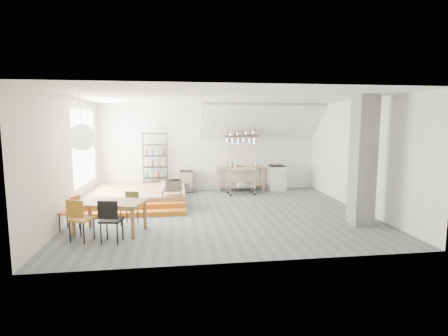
{
  "coord_description": "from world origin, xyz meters",
  "views": [
    {
      "loc": [
        -1.25,
        -9.49,
        2.53
      ],
      "look_at": [
        0.17,
        0.8,
        1.18
      ],
      "focal_mm": 28.0,
      "sensor_mm": 36.0,
      "label": 1
    }
  ],
  "objects": [
    {
      "name": "paper_lantern",
      "position": [
        -3.36,
        -1.2,
        2.2
      ],
      "size": [
        0.6,
        0.6,
        0.6
      ],
      "primitive_type": "sphere",
      "color": "white",
      "rests_on": "ceiling"
    },
    {
      "name": "pot_rack",
      "position": [
        1.13,
        2.92,
        1.98
      ],
      "size": [
        1.2,
        0.5,
        1.43
      ],
      "color": "#3E2718",
      "rests_on": "ceiling"
    },
    {
      "name": "chair_mustard",
      "position": [
        -3.31,
        -1.95,
        0.56
      ],
      "size": [
        0.57,
        0.57,
        0.94
      ],
      "rotation": [
        0.0,
        0.0,
        2.73
      ],
      "color": "#AF791E",
      "rests_on": "ground"
    },
    {
      "name": "wall_left",
      "position": [
        -4.0,
        0.0,
        1.6
      ],
      "size": [
        0.04,
        7.0,
        3.2
      ],
      "primitive_type": "cube",
      "color": "silver",
      "rests_on": "ground"
    },
    {
      "name": "kitchen_counter",
      "position": [
        1.1,
        3.15,
        0.63
      ],
      "size": [
        1.8,
        0.6,
        0.91
      ],
      "color": "#9C724E",
      "rests_on": "ground"
    },
    {
      "name": "wall_back",
      "position": [
        0.0,
        3.5,
        1.6
      ],
      "size": [
        8.0,
        0.04,
        3.2
      ],
      "primitive_type": "cube",
      "color": "silver",
      "rests_on": "ground"
    },
    {
      "name": "chair_red",
      "position": [
        -3.7,
        -1.11,
        0.5
      ],
      "size": [
        0.48,
        0.48,
        0.84
      ],
      "rotation": [
        0.0,
        0.0,
        -1.85
      ],
      "color": "#BE521B",
      "rests_on": "ground"
    },
    {
      "name": "step_upper",
      "position": [
        -2.5,
        0.4,
        0.13
      ],
      "size": [
        3.0,
        0.35,
        0.27
      ],
      "primitive_type": "cube",
      "color": "#C46617",
      "rests_on": "ground"
    },
    {
      "name": "platform",
      "position": [
        -2.5,
        2.0,
        0.2
      ],
      "size": [
        3.0,
        3.0,
        0.4
      ],
      "primitive_type": "cube",
      "color": "#9C724E",
      "rests_on": "ground"
    },
    {
      "name": "concrete_column",
      "position": [
        3.3,
        -1.5,
        1.6
      ],
      "size": [
        0.5,
        0.5,
        3.2
      ],
      "primitive_type": "cube",
      "color": "slate",
      "rests_on": "ground"
    },
    {
      "name": "dining_table",
      "position": [
        -2.79,
        -1.36,
        0.66
      ],
      "size": [
        1.73,
        1.26,
        0.74
      ],
      "rotation": [
        0.0,
        0.0,
        -0.27
      ],
      "color": "brown",
      "rests_on": "ground"
    },
    {
      "name": "wire_shelving",
      "position": [
        -2.0,
        3.2,
        1.33
      ],
      "size": [
        0.88,
        0.38,
        1.8
      ],
      "color": "black",
      "rests_on": "platform"
    },
    {
      "name": "window_pane",
      "position": [
        -3.98,
        1.5,
        1.8
      ],
      "size": [
        0.02,
        2.5,
        2.2
      ],
      "primitive_type": "cube",
      "color": "white",
      "rests_on": "wall_left"
    },
    {
      "name": "mini_fridge",
      "position": [
        -0.9,
        3.2,
        0.39
      ],
      "size": [
        0.46,
        0.46,
        0.79
      ],
      "primitive_type": "cube",
      "color": "black",
      "rests_on": "ground"
    },
    {
      "name": "stove",
      "position": [
        2.5,
        3.16,
        0.48
      ],
      "size": [
        0.6,
        0.6,
        1.18
      ],
      "color": "white",
      "rests_on": "ground"
    },
    {
      "name": "wall_right",
      "position": [
        4.0,
        0.0,
        1.6
      ],
      "size": [
        0.04,
        7.0,
        3.2
      ],
      "primitive_type": "cube",
      "color": "silver",
      "rests_on": "ground"
    },
    {
      "name": "rolling_cart",
      "position": [
        1.02,
        2.48,
        0.6
      ],
      "size": [
        0.97,
        0.57,
        0.93
      ],
      "rotation": [
        0.0,
        0.0,
        0.04
      ],
      "color": "silver",
      "rests_on": "ground"
    },
    {
      "name": "chair_olive",
      "position": [
        -2.4,
        -0.74,
        0.49
      ],
      "size": [
        0.48,
        0.48,
        0.82
      ],
      "rotation": [
        0.0,
        0.0,
        -0.36
      ],
      "color": "brown",
      "rests_on": "ground"
    },
    {
      "name": "ceiling",
      "position": [
        0.0,
        0.0,
        3.2
      ],
      "size": [
        8.0,
        7.0,
        0.02
      ],
      "primitive_type": "cube",
      "color": "white",
      "rests_on": "wall_back"
    },
    {
      "name": "chair_black",
      "position": [
        -2.64,
        -2.14,
        0.56
      ],
      "size": [
        0.5,
        0.5,
        0.94
      ],
      "rotation": [
        0.0,
        0.0,
        2.97
      ],
      "color": "black",
      "rests_on": "ground"
    },
    {
      "name": "microwave",
      "position": [
        -1.4,
        0.75,
        0.71
      ],
      "size": [
        0.61,
        0.53,
        0.28
      ],
      "primitive_type": "imported",
      "rotation": [
        0.0,
        0.0,
        0.43
      ],
      "color": "beige",
      "rests_on": "microwave_shelf"
    },
    {
      "name": "step_lower",
      "position": [
        -2.5,
        0.05,
        0.07
      ],
      "size": [
        3.0,
        0.35,
        0.13
      ],
      "primitive_type": "cube",
      "color": "#C46617",
      "rests_on": "ground"
    },
    {
      "name": "microwave_shelf",
      "position": [
        -1.4,
        0.75,
        0.55
      ],
      "size": [
        0.6,
        0.4,
        0.16
      ],
      "color": "#9C724E",
      "rests_on": "platform"
    },
    {
      "name": "bowl",
      "position": [
        1.04,
        3.1,
        0.94
      ],
      "size": [
        0.29,
        0.29,
        0.06
      ],
      "primitive_type": "imported",
      "rotation": [
        0.0,
        0.0,
        -0.27
      ],
      "color": "silver",
      "rests_on": "kitchen_counter"
    },
    {
      "name": "slope_ceiling",
      "position": [
        1.8,
        2.9,
        2.55
      ],
      "size": [
        4.4,
        1.44,
        1.32
      ],
      "primitive_type": "cube",
      "rotation": [
        -0.73,
        0.0,
        0.0
      ],
      "color": "white",
      "rests_on": "wall_back"
    },
    {
      "name": "floor",
      "position": [
        0.0,
        0.0,
        0.0
      ],
      "size": [
        8.0,
        8.0,
        0.0
      ],
      "primitive_type": "plane",
      "color": "#545E62",
      "rests_on": "ground"
    }
  ]
}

